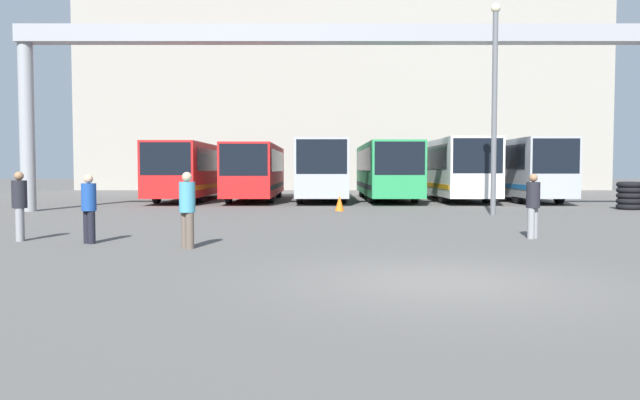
# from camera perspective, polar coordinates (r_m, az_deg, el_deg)

# --- Properties ---
(ground_plane) EXTENTS (200.00, 200.00, 0.00)m
(ground_plane) POSITION_cam_1_polar(r_m,az_deg,el_deg) (10.02, 11.12, -7.29)
(ground_plane) COLOR #514F4C
(building_backdrop) EXTENTS (44.19, 12.00, 17.07)m
(building_backdrop) POSITION_cam_1_polar(r_m,az_deg,el_deg) (57.49, 2.03, 9.64)
(building_backdrop) COLOR gray
(building_backdrop) RESTS_ON ground
(overhead_gantry) EXTENTS (28.51, 0.80, 7.59)m
(overhead_gantry) POSITION_cam_1_polar(r_m,az_deg,el_deg) (26.19, 4.37, 12.94)
(overhead_gantry) COLOR gray
(overhead_gantry) RESTS_ON ground
(bus_slot_0) EXTENTS (2.62, 12.28, 3.10)m
(bus_slot_0) POSITION_cam_1_polar(r_m,az_deg,el_deg) (35.93, -11.49, 2.86)
(bus_slot_0) COLOR red
(bus_slot_0) RESTS_ON ground
(bus_slot_1) EXTENTS (2.49, 11.20, 3.03)m
(bus_slot_1) POSITION_cam_1_polar(r_m,az_deg,el_deg) (34.84, -5.78, 2.84)
(bus_slot_1) COLOR red
(bus_slot_1) RESTS_ON ground
(bus_slot_2) EXTENTS (2.61, 11.90, 3.23)m
(bus_slot_2) POSITION_cam_1_polar(r_m,az_deg,el_deg) (35.01, 0.23, 3.04)
(bus_slot_2) COLOR #999EA5
(bus_slot_2) RESTS_ON ground
(bus_slot_3) EXTENTS (2.59, 12.43, 3.13)m
(bus_slot_3) POSITION_cam_1_polar(r_m,az_deg,el_deg) (35.47, 6.14, 2.93)
(bus_slot_3) COLOR #268C4C
(bus_slot_3) RESTS_ON ground
(bus_slot_4) EXTENTS (2.57, 12.01, 3.29)m
(bus_slot_4) POSITION_cam_1_polar(r_m,az_deg,el_deg) (35.83, 11.99, 3.03)
(bus_slot_4) COLOR silver
(bus_slot_4) RESTS_ON ground
(bus_slot_5) EXTENTS (2.43, 10.24, 3.27)m
(bus_slot_5) POSITION_cam_1_polar(r_m,az_deg,el_deg) (35.91, 17.99, 2.93)
(bus_slot_5) COLOR #999EA5
(bus_slot_5) RESTS_ON ground
(pedestrian_mid_left) EXTENTS (0.35, 0.35, 1.69)m
(pedestrian_mid_left) POSITION_cam_1_polar(r_m,az_deg,el_deg) (16.81, -25.66, -0.34)
(pedestrian_mid_left) COLOR gray
(pedestrian_mid_left) RESTS_ON ground
(pedestrian_near_left) EXTENTS (0.34, 0.34, 1.64)m
(pedestrian_near_left) POSITION_cam_1_polar(r_m,az_deg,el_deg) (16.56, 19.00, -0.37)
(pedestrian_near_left) COLOR gray
(pedestrian_near_left) RESTS_ON ground
(pedestrian_near_center) EXTENTS (0.34, 0.34, 1.63)m
(pedestrian_near_center) POSITION_cam_1_polar(r_m,az_deg,el_deg) (15.59, -20.26, -0.60)
(pedestrian_near_center) COLOR black
(pedestrian_near_center) RESTS_ON ground
(pedestrian_far_center) EXTENTS (0.35, 0.35, 1.69)m
(pedestrian_far_center) POSITION_cam_1_polar(r_m,az_deg,el_deg) (14.03, -11.94, -0.71)
(pedestrian_far_center) COLOR brown
(pedestrian_far_center) RESTS_ON ground
(traffic_cone) EXTENTS (0.38, 0.38, 0.66)m
(traffic_cone) POSITION_cam_1_polar(r_m,az_deg,el_deg) (25.99, 1.90, -0.28)
(traffic_cone) COLOR orange
(traffic_cone) RESTS_ON ground
(tire_stack) EXTENTS (1.04, 1.04, 1.20)m
(tire_stack) POSITION_cam_1_polar(r_m,az_deg,el_deg) (30.03, 26.52, 0.36)
(tire_stack) COLOR black
(tire_stack) RESTS_ON ground
(lamp_post) EXTENTS (0.36, 0.36, 7.92)m
(lamp_post) POSITION_cam_1_polar(r_m,az_deg,el_deg) (24.57, 15.77, 8.76)
(lamp_post) COLOR #595B60
(lamp_post) RESTS_ON ground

